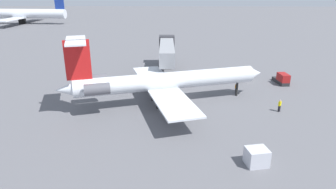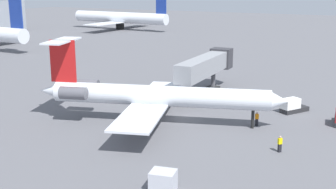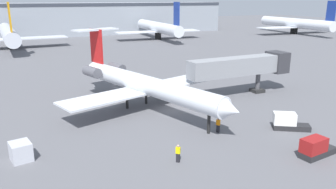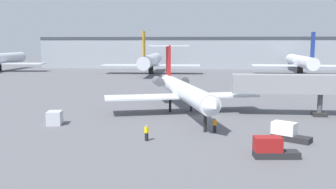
% 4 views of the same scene
% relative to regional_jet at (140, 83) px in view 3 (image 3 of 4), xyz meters
% --- Properties ---
extents(ground_plane, '(400.00, 400.00, 0.10)m').
position_rel_regional_jet_xyz_m(ground_plane, '(3.06, -2.40, -3.51)').
color(ground_plane, '#5B5B60').
extents(regional_jet, '(22.53, 29.27, 9.72)m').
position_rel_regional_jet_xyz_m(regional_jet, '(0.00, 0.00, 0.00)').
color(regional_jet, silver).
rests_on(regional_jet, ground_plane).
extents(jet_bridge, '(17.04, 3.42, 6.08)m').
position_rel_regional_jet_xyz_m(jet_bridge, '(16.64, -0.39, 0.94)').
color(jet_bridge, gray).
rests_on(jet_bridge, ground_plane).
extents(ground_crew_marshaller, '(0.47, 0.46, 1.69)m').
position_rel_regional_jet_xyz_m(ground_crew_marshaller, '(-2.42, -16.09, -2.60)').
color(ground_crew_marshaller, black).
rests_on(ground_crew_marshaller, ground_plane).
extents(ground_crew_loader, '(0.43, 0.48, 1.69)m').
position_rel_regional_jet_xyz_m(ground_crew_loader, '(4.65, -11.67, -2.60)').
color(ground_crew_loader, black).
rests_on(ground_crew_loader, ground_plane).
extents(baggage_tug_lead, '(4.13, 3.32, 1.90)m').
position_rel_regional_jet_xyz_m(baggage_tug_lead, '(12.17, -14.15, -2.62)').
color(baggage_tug_lead, '#262628').
rests_on(baggage_tug_lead, ground_plane).
extents(baggage_tug_trailing, '(4.14, 1.88, 1.90)m').
position_rel_regional_jet_xyz_m(baggage_tug_trailing, '(9.59, -20.44, -2.62)').
color(baggage_tug_trailing, '#262628').
rests_on(baggage_tug_trailing, ground_plane).
extents(cargo_container_uld, '(2.08, 2.30, 1.69)m').
position_rel_regional_jet_xyz_m(cargo_container_uld, '(-15.15, -9.78, -2.61)').
color(cargo_container_uld, silver).
rests_on(cargo_container_uld, ground_plane).
extents(terminal_building, '(134.73, 20.85, 12.35)m').
position_rel_regional_jet_xyz_m(terminal_building, '(3.06, 100.81, 2.73)').
color(terminal_building, '#8C939E').
rests_on(terminal_building, ground_plane).
extents(parked_airliner_west_mid, '(32.21, 38.18, 13.29)m').
position_rel_regional_jet_xyz_m(parked_airliner_west_mid, '(-15.56, 66.79, 0.78)').
color(parked_airliner_west_mid, silver).
rests_on(parked_airliner_west_mid, ground_plane).
extents(parked_airliner_centre, '(30.63, 36.33, 13.06)m').
position_rel_regional_jet_xyz_m(parked_airliner_centre, '(32.56, 70.42, 0.67)').
color(parked_airliner_centre, silver).
rests_on(parked_airliner_centre, ground_plane).
extents(parked_airliner_east_mid, '(33.27, 39.43, 13.28)m').
position_rel_regional_jet_xyz_m(parked_airliner_east_mid, '(90.72, 64.55, 0.78)').
color(parked_airliner_east_mid, silver).
rests_on(parked_airliner_east_mid, ground_plane).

